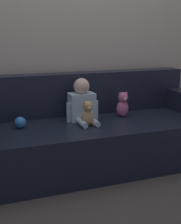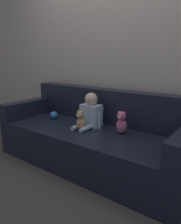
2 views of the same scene
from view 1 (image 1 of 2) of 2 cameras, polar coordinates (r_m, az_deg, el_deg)
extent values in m
plane|color=#4C4742|center=(2.92, 0.24, -9.64)|extent=(12.00, 12.00, 0.00)
cube|color=beige|center=(3.16, -3.09, 16.37)|extent=(8.00, 0.05, 2.60)
cube|color=black|center=(2.85, 0.24, -5.85)|extent=(2.17, 0.86, 0.41)
cube|color=black|center=(3.04, -1.95, 3.47)|extent=(2.17, 0.18, 0.40)
cube|color=silver|center=(2.81, -1.61, 0.96)|extent=(0.23, 0.15, 0.25)
sphere|color=beige|center=(2.78, -1.64, 4.75)|extent=(0.14, 0.14, 0.14)
cylinder|color=silver|center=(2.67, -1.59, -2.03)|extent=(0.05, 0.19, 0.05)
cylinder|color=silver|center=(2.70, 0.67, -1.80)|extent=(0.05, 0.19, 0.05)
cylinder|color=silver|center=(2.77, -3.97, -0.11)|extent=(0.04, 0.04, 0.17)
cylinder|color=silver|center=(2.84, 0.97, 0.34)|extent=(0.04, 0.04, 0.17)
ellipsoid|color=tan|center=(2.66, -0.50, -1.03)|extent=(0.10, 0.09, 0.14)
sphere|color=tan|center=(2.63, -0.46, 1.05)|extent=(0.09, 0.09, 0.09)
sphere|color=tan|center=(2.61, -1.04, 1.68)|extent=(0.02, 0.02, 0.02)
sphere|color=tan|center=(2.63, 0.11, 1.78)|extent=(0.02, 0.02, 0.02)
sphere|color=beige|center=(2.60, -0.21, 0.74)|extent=(0.03, 0.03, 0.03)
cylinder|color=tan|center=(2.65, -1.31, -2.34)|extent=(0.03, 0.06, 0.03)
cylinder|color=tan|center=(2.68, 0.56, -2.14)|extent=(0.03, 0.06, 0.03)
ellipsoid|color=#DB6699|center=(2.96, 5.87, 0.63)|extent=(0.11, 0.09, 0.16)
sphere|color=#DB6699|center=(2.93, 5.98, 2.71)|extent=(0.09, 0.09, 0.09)
sphere|color=#DB6699|center=(2.91, 5.46, 3.35)|extent=(0.03, 0.03, 0.03)
sphere|color=#DB6699|center=(2.94, 6.54, 3.42)|extent=(0.03, 0.03, 0.03)
sphere|color=beige|center=(2.90, 6.31, 2.43)|extent=(0.03, 0.03, 0.03)
sphere|color=#337FDB|center=(2.67, -12.71, -1.88)|extent=(0.10, 0.10, 0.10)
camera|label=2|loc=(2.39, 54.30, 8.39)|focal=35.00mm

